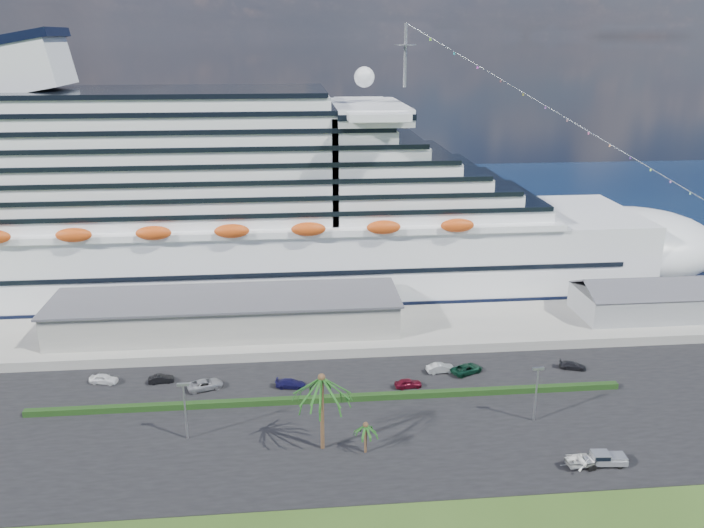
{
  "coord_description": "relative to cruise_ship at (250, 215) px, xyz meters",
  "views": [
    {
      "loc": [
        -13.51,
        -73.93,
        51.51
      ],
      "look_at": [
        -3.65,
        30.0,
        16.83
      ],
      "focal_mm": 35.0,
      "sensor_mm": 36.0,
      "label": 1
    }
  ],
  "objects": [
    {
      "name": "ground",
      "position": [
        21.53,
        -64.0,
        -16.69
      ],
      "size": [
        420.0,
        420.0,
        0.0
      ],
      "primitive_type": "plane",
      "color": "#2A4416",
      "rests_on": "ground"
    },
    {
      "name": "asphalt_lot",
      "position": [
        21.53,
        -53.0,
        -16.63
      ],
      "size": [
        140.0,
        38.0,
        0.12
      ],
      "primitive_type": "cube",
      "color": "black",
      "rests_on": "ground"
    },
    {
      "name": "wharf",
      "position": [
        21.53,
        -24.0,
        -15.79
      ],
      "size": [
        240.0,
        20.0,
        1.8
      ],
      "primitive_type": "cube",
      "color": "gray",
      "rests_on": "ground"
    },
    {
      "name": "water",
      "position": [
        21.53,
        66.0,
        -16.68
      ],
      "size": [
        420.0,
        160.0,
        0.02
      ],
      "primitive_type": "cube",
      "color": "black",
      "rests_on": "ground"
    },
    {
      "name": "cruise_ship",
      "position": [
        0.0,
        0.0,
        0.0
      ],
      "size": [
        191.0,
        38.0,
        54.0
      ],
      "color": "silver",
      "rests_on": "ground"
    },
    {
      "name": "terminal_building",
      "position": [
        -3.47,
        -24.0,
        -11.68
      ],
      "size": [
        61.0,
        15.0,
        6.3
      ],
      "color": "gray",
      "rests_on": "wharf"
    },
    {
      "name": "port_shed",
      "position": [
        73.53,
        -24.0,
        -12.3
      ],
      "size": [
        24.0,
        12.31,
        7.37
      ],
      "color": "gray",
      "rests_on": "wharf"
    },
    {
      "name": "hedge",
      "position": [
        13.53,
        -48.0,
        -16.12
      ],
      "size": [
        88.0,
        1.1,
        0.9
      ],
      "primitive_type": "cube",
      "color": "black",
      "rests_on": "asphalt_lot"
    },
    {
      "name": "lamp_post_left",
      "position": [
        -6.47,
        -56.0,
        -11.35
      ],
      "size": [
        1.6,
        0.35,
        8.27
      ],
      "color": "gray",
      "rests_on": "asphalt_lot"
    },
    {
      "name": "lamp_post_right",
      "position": [
        41.53,
        -56.0,
        -11.35
      ],
      "size": [
        1.6,
        0.35,
        8.27
      ],
      "color": "gray",
      "rests_on": "asphalt_lot"
    },
    {
      "name": "palm_tall",
      "position": [
        11.53,
        -60.0,
        -7.49
      ],
      "size": [
        8.82,
        8.82,
        11.13
      ],
      "color": "#47301E",
      "rests_on": "ground"
    },
    {
      "name": "palm_short",
      "position": [
        17.03,
        -61.5,
        -13.03
      ],
      "size": [
        3.53,
        3.53,
        4.56
      ],
      "color": "#47301E",
      "rests_on": "ground"
    },
    {
      "name": "parked_car_0",
      "position": [
        -21.5,
        -39.04,
        -15.83
      ],
      "size": [
        4.67,
        2.67,
        1.5
      ],
      "primitive_type": "imported",
      "rotation": [
        0.0,
        0.0,
        1.35
      ],
      "color": "white",
      "rests_on": "asphalt_lot"
    },
    {
      "name": "parked_car_1",
      "position": [
        -12.59,
        -39.71,
        -15.93
      ],
      "size": [
        4.08,
        1.85,
        1.3
      ],
      "primitive_type": "imported",
      "rotation": [
        0.0,
        0.0,
        1.7
      ],
      "color": "black",
      "rests_on": "asphalt_lot"
    },
    {
      "name": "parked_car_2",
      "position": [
        -5.53,
        -42.4,
        -15.82
      ],
      "size": [
        5.94,
        4.14,
        1.51
      ],
      "primitive_type": "imported",
      "rotation": [
        0.0,
        0.0,
        1.91
      ],
      "color": "#97989F",
      "rests_on": "asphalt_lot"
    },
    {
      "name": "parked_car_3",
      "position": [
        7.52,
        -43.19,
        -15.9
      ],
      "size": [
        4.87,
        2.59,
        1.35
      ],
      "primitive_type": "imported",
      "rotation": [
        0.0,
        0.0,
        1.41
      ],
      "color": "#18154C",
      "rests_on": "asphalt_lot"
    },
    {
      "name": "parked_car_4",
      "position": [
        25.56,
        -44.86,
        -15.87
      ],
      "size": [
        4.3,
        2.05,
        1.42
      ],
      "primitive_type": "imported",
      "rotation": [
        0.0,
        0.0,
        1.66
      ],
      "color": "maroon",
      "rests_on": "asphalt_lot"
    },
    {
      "name": "parked_car_5",
      "position": [
        31.6,
        -40.41,
        -15.83
      ],
      "size": [
        4.69,
        2.1,
        1.49
      ],
      "primitive_type": "imported",
      "rotation": [
        0.0,
        0.0,
        1.69
      ],
      "color": "#979A9D",
      "rests_on": "asphalt_lot"
    },
    {
      "name": "parked_car_6",
      "position": [
        35.75,
        -41.05,
        -15.84
      ],
      "size": [
        5.86,
        4.45,
        1.48
      ],
      "primitive_type": "imported",
      "rotation": [
        0.0,
        0.0,
        2.0
      ],
      "color": "#0C3020",
      "rests_on": "asphalt_lot"
    },
    {
      "name": "parked_car_7",
      "position": [
        53.25,
        -41.23,
        -15.96
      ],
      "size": [
        4.57,
        2.98,
        1.23
      ],
      "primitive_type": "imported",
      "rotation": [
        0.0,
        0.0,
        1.25
      ],
      "color": "black",
      "rests_on": "asphalt_lot"
    },
    {
      "name": "pickup_truck",
      "position": [
        46.65,
        -67.2,
        -15.55
      ],
      "size": [
        5.41,
        2.32,
        1.86
      ],
      "color": "black",
      "rests_on": "asphalt_lot"
    },
    {
      "name": "boat_trailer",
      "position": [
        44.04,
        -67.38,
        -15.49
      ],
      "size": [
        5.81,
        4.0,
        1.64
      ],
      "color": "gray",
      "rests_on": "asphalt_lot"
    }
  ]
}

